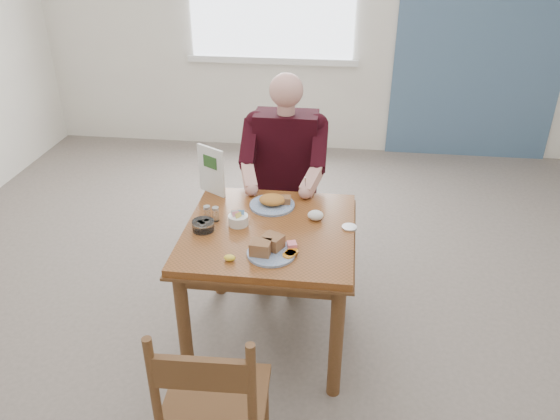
# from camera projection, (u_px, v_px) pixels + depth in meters

# --- Properties ---
(floor) EXTENTS (6.00, 6.00, 0.00)m
(floor) POSITION_uv_depth(u_px,v_px,m) (270.00, 336.00, 3.27)
(floor) COLOR #665C53
(floor) RESTS_ON ground
(wall_back) EXTENTS (5.50, 0.00, 5.50)m
(wall_back) POSITION_uv_depth(u_px,v_px,m) (313.00, 10.00, 5.20)
(wall_back) COLOR white
(wall_back) RESTS_ON ground
(accent_panel) EXTENTS (1.60, 0.02, 2.80)m
(accent_panel) POSITION_uv_depth(u_px,v_px,m) (487.00, 14.00, 5.01)
(accent_panel) COLOR #476585
(accent_panel) RESTS_ON ground
(lemon_wedge) EXTENTS (0.06, 0.04, 0.03)m
(lemon_wedge) POSITION_uv_depth(u_px,v_px,m) (230.00, 258.00, 2.64)
(lemon_wedge) COLOR yellow
(lemon_wedge) RESTS_ON table
(napkin) EXTENTS (0.10, 0.08, 0.06)m
(napkin) POSITION_uv_depth(u_px,v_px,m) (316.00, 215.00, 2.98)
(napkin) COLOR white
(napkin) RESTS_ON table
(metal_dish) EXTENTS (0.09, 0.09, 0.01)m
(metal_dish) POSITION_uv_depth(u_px,v_px,m) (349.00, 227.00, 2.91)
(metal_dish) COLOR silver
(metal_dish) RESTS_ON table
(table) EXTENTS (0.92, 0.92, 0.75)m
(table) POSITION_uv_depth(u_px,v_px,m) (269.00, 246.00, 2.97)
(table) COLOR brown
(table) RESTS_ON ground
(chair_far) EXTENTS (0.42, 0.42, 0.95)m
(chair_far) POSITION_uv_depth(u_px,v_px,m) (286.00, 203.00, 3.74)
(chair_far) COLOR brown
(chair_far) RESTS_ON ground
(chair_near) EXTENTS (0.44, 0.44, 0.95)m
(chair_near) POSITION_uv_depth(u_px,v_px,m) (213.00, 407.00, 2.20)
(chair_near) COLOR brown
(chair_near) RESTS_ON ground
(diner) EXTENTS (0.53, 0.56, 1.39)m
(diner) POSITION_uv_depth(u_px,v_px,m) (285.00, 164.00, 3.50)
(diner) COLOR tan
(diner) RESTS_ON chair_far
(near_plate) EXTENTS (0.29, 0.29, 0.08)m
(near_plate) POSITION_uv_depth(u_px,v_px,m) (270.00, 248.00, 2.69)
(near_plate) COLOR white
(near_plate) RESTS_ON table
(far_plate) EXTENTS (0.28, 0.28, 0.07)m
(far_plate) POSITION_uv_depth(u_px,v_px,m) (273.00, 202.00, 3.12)
(far_plate) COLOR white
(far_plate) RESTS_ON table
(caddy) EXTENTS (0.14, 0.14, 0.08)m
(caddy) POSITION_uv_depth(u_px,v_px,m) (238.00, 220.00, 2.93)
(caddy) COLOR white
(caddy) RESTS_ON table
(shakers) EXTENTS (0.09, 0.05, 0.08)m
(shakers) POSITION_uv_depth(u_px,v_px,m) (211.00, 213.00, 2.97)
(shakers) COLOR white
(shakers) RESTS_ON table
(creamer) EXTENTS (0.14, 0.14, 0.05)m
(creamer) POSITION_uv_depth(u_px,v_px,m) (203.00, 225.00, 2.88)
(creamer) COLOR white
(creamer) RESTS_ON table
(menu) EXTENTS (0.18, 0.12, 0.29)m
(menu) POSITION_uv_depth(u_px,v_px,m) (211.00, 170.00, 3.21)
(menu) COLOR white
(menu) RESTS_ON table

